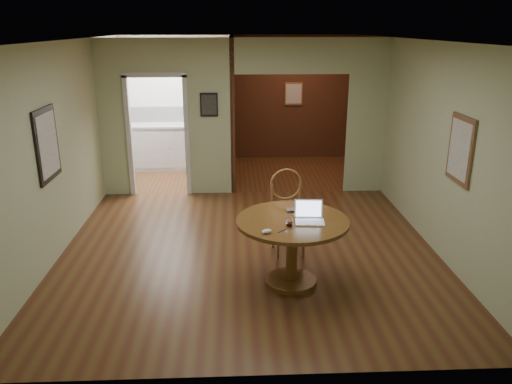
{
  "coord_description": "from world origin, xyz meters",
  "views": [
    {
      "loc": [
        -0.19,
        -6.1,
        2.89
      ],
      "look_at": [
        0.08,
        -0.2,
        0.91
      ],
      "focal_mm": 35.0,
      "sensor_mm": 36.0,
      "label": 1
    }
  ],
  "objects_px": {
    "dining_table": "(292,236)",
    "open_laptop": "(309,216)",
    "closed_laptop": "(300,211)",
    "chair": "(287,207)"
  },
  "relations": [
    {
      "from": "chair",
      "to": "open_laptop",
      "type": "relative_size",
      "value": 3.29
    },
    {
      "from": "chair",
      "to": "dining_table",
      "type": "bearing_deg",
      "value": -99.6
    },
    {
      "from": "chair",
      "to": "closed_laptop",
      "type": "distance_m",
      "value": 0.71
    },
    {
      "from": "chair",
      "to": "closed_laptop",
      "type": "height_order",
      "value": "chair"
    },
    {
      "from": "open_laptop",
      "to": "closed_laptop",
      "type": "bearing_deg",
      "value": 107.75
    },
    {
      "from": "dining_table",
      "to": "closed_laptop",
      "type": "distance_m",
      "value": 0.34
    },
    {
      "from": "open_laptop",
      "to": "closed_laptop",
      "type": "xyz_separation_m",
      "value": [
        -0.06,
        0.28,
        -0.05
      ]
    },
    {
      "from": "dining_table",
      "to": "open_laptop",
      "type": "bearing_deg",
      "value": -13.95
    },
    {
      "from": "open_laptop",
      "to": "dining_table",
      "type": "bearing_deg",
      "value": 170.95
    },
    {
      "from": "dining_table",
      "to": "chair",
      "type": "height_order",
      "value": "chair"
    }
  ]
}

